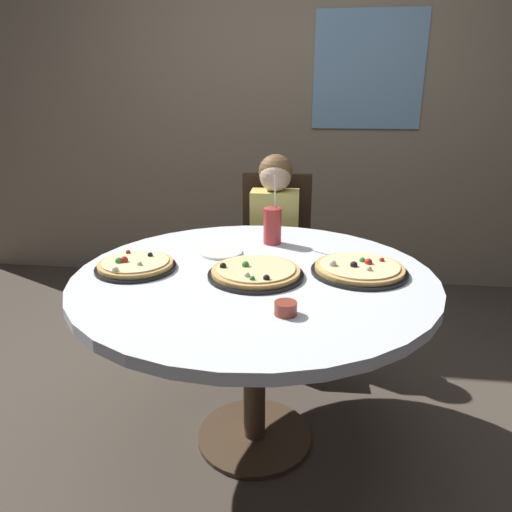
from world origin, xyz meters
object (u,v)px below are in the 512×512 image
Objects in this scene: chair_wooden at (275,248)px; pizza_veggie at (135,265)px; pizza_pepperoni at (256,272)px; dining_table at (254,294)px; pizza_cheese at (359,269)px; sauce_bowl at (286,308)px; soda_cup at (272,226)px; plate_small at (221,252)px; diner_child at (273,266)px.

pizza_veggie is (-0.45, -1.00, 0.24)m from chair_wooden.
pizza_pepperoni is (0.46, -0.02, -0.00)m from pizza_veggie.
dining_table is 0.47m from pizza_veggie.
pizza_pepperoni is at bearing -89.35° from chair_wooden.
pizza_cheese is 1.01× the size of pizza_pepperoni.
dining_table is 1.41× the size of chair_wooden.
pizza_cheese reaches higher than sauce_bowl.
soda_cup reaches higher than sauce_bowl.
plate_small is at bearing 38.35° from pizza_veggie.
pizza_veggie reaches higher than pizza_pepperoni.
sauce_bowl is (0.14, -0.33, 0.10)m from dining_table.
pizza_veggie is 1.00× the size of soda_cup.
pizza_cheese is 5.12× the size of sauce_bowl.
pizza_cheese is at bearing 4.42° from pizza_veggie.
plate_small is (-0.17, -0.59, 0.27)m from diner_child.
diner_child is 0.98m from pizza_veggie.
diner_child is 6.01× the size of plate_small.
sauce_bowl is at bearing -28.14° from pizza_veggie.
pizza_veggie is (-0.46, -0.82, 0.28)m from diner_child.
sauce_bowl is (0.59, -0.32, 0.00)m from pizza_veggie.
dining_table is 0.82m from diner_child.
chair_wooden is at bearing 90.15° from dining_table.
soda_cup is (0.03, -0.42, 0.35)m from diner_child.
chair_wooden reaches higher than pizza_veggie.
chair_wooden is 0.88× the size of diner_child.
dining_table is at bearing 2.20° from pizza_veggie.
pizza_cheese reaches higher than pizza_pepperoni.
pizza_pepperoni is (-0.38, -0.08, -0.00)m from pizza_cheese.
dining_table is 4.38× the size of soda_cup.
chair_wooden is at bearing 96.12° from sauce_bowl.
pizza_cheese is 0.46m from sauce_bowl.
pizza_pepperoni is at bearing -93.21° from soda_cup.
chair_wooden is at bearing 65.67° from pizza_veggie.
dining_table is 0.28m from plate_small.
chair_wooden is 1.35m from sauce_bowl.
pizza_veggie is at bearing -140.95° from soda_cup.
pizza_pepperoni is 1.96× the size of plate_small.
chair_wooden is at bearing 93.28° from soda_cup.
diner_child is 0.55m from soda_cup.
chair_wooden reaches higher than pizza_cheese.
pizza_veggie is 0.46m from pizza_pepperoni.
pizza_cheese is 0.39m from pizza_pepperoni.
sauce_bowl is at bearing -66.69° from pizza_pepperoni.
dining_table is at bearing 112.51° from sauce_bowl.
dining_table is 0.41m from soda_cup.
pizza_cheese is (0.39, -0.93, 0.24)m from chair_wooden.
chair_wooden is at bearing 90.65° from pizza_pepperoni.
pizza_veggie is at bearing 178.00° from pizza_pepperoni.
soda_cup is at bearing 39.05° from pizza_veggie.
plate_small is at bearing -102.16° from chair_wooden.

